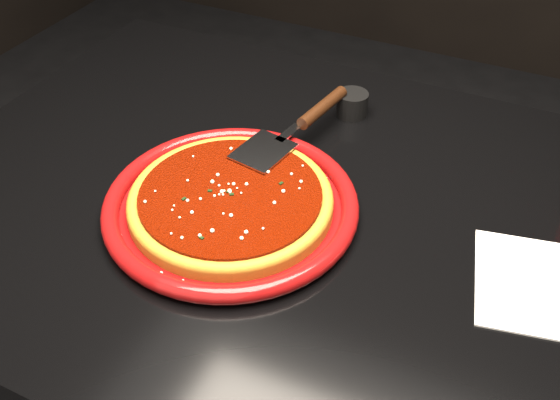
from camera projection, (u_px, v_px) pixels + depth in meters
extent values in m
cube|color=black|center=(315.00, 369.00, 1.10)|extent=(1.20, 0.80, 0.75)
cylinder|color=maroon|center=(231.00, 204.00, 0.85)|extent=(0.44, 0.44, 0.03)
cylinder|color=#95651C|center=(231.00, 202.00, 0.85)|extent=(0.36, 0.36, 0.01)
torus|color=#95651C|center=(231.00, 198.00, 0.84)|extent=(0.36, 0.36, 0.02)
cylinder|color=#6B1001|center=(230.00, 196.00, 0.84)|extent=(0.31, 0.31, 0.01)
cube|color=white|center=(544.00, 286.00, 0.76)|extent=(0.19, 0.19, 0.00)
cylinder|color=black|center=(352.00, 104.00, 1.03)|extent=(0.05, 0.05, 0.04)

